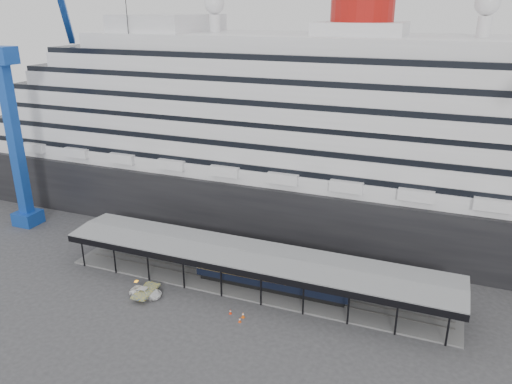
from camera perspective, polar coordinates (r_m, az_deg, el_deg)
ground at (r=68.08m, az=-2.05°, el=-12.66°), size 200.00×200.00×0.00m
cruise_ship at (r=89.28m, az=6.14°, el=8.13°), size 130.00×30.00×43.90m
platform_canopy at (r=70.80m, az=-0.43°, el=-9.01°), size 56.00×9.18×5.30m
crane_blue at (r=94.36m, az=-25.61°, el=7.92°), size 22.63×19.19×47.60m
port_truck at (r=70.95m, az=-12.46°, el=-11.11°), size 4.49×2.20×1.23m
pullman_carriage at (r=69.77m, az=1.80°, el=-9.25°), size 21.95×3.08×21.53m
traffic_cone_left at (r=66.03m, az=-2.95°, el=-13.49°), size 0.39×0.39×0.67m
traffic_cone_mid at (r=64.47m, az=-1.87°, el=-14.40°), size 0.44×0.44×0.68m
traffic_cone_right at (r=65.25m, az=-1.50°, el=-13.85°), size 0.54×0.54×0.82m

